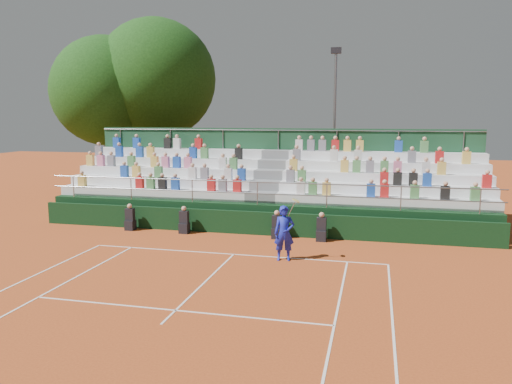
% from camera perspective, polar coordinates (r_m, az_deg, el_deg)
% --- Properties ---
extents(ground, '(90.00, 90.00, 0.00)m').
position_cam_1_polar(ground, '(18.44, -2.56, -7.14)').
color(ground, '#B24A1D').
rests_on(ground, ground).
extents(courtside_wall, '(20.00, 0.15, 1.00)m').
position_cam_1_polar(courtside_wall, '(21.33, -0.19, -3.57)').
color(courtside_wall, black).
rests_on(courtside_wall, ground).
extents(line_officials, '(8.88, 0.40, 1.19)m').
position_cam_1_polar(line_officials, '(21.21, -3.52, -3.72)').
color(line_officials, black).
rests_on(line_officials, ground).
extents(grandstand, '(20.00, 5.20, 4.40)m').
position_cam_1_polar(grandstand, '(24.32, 1.61, -0.67)').
color(grandstand, black).
rests_on(grandstand, ground).
extents(tennis_player, '(0.92, 0.59, 2.22)m').
position_cam_1_polar(tennis_player, '(17.51, 3.25, -4.71)').
color(tennis_player, '#1723B3').
rests_on(tennis_player, ground).
extents(tree_west, '(6.98, 6.98, 10.11)m').
position_cam_1_polar(tree_west, '(34.11, -16.77, 10.96)').
color(tree_west, '#372014').
rests_on(tree_west, ground).
extents(tree_east, '(7.75, 7.75, 11.28)m').
position_cam_1_polar(tree_east, '(33.84, -11.36, 12.52)').
color(tree_east, '#372014').
rests_on(tree_east, ground).
extents(floodlight_mast, '(0.60, 0.25, 8.99)m').
position_cam_1_polar(floodlight_mast, '(30.38, 8.98, 8.87)').
color(floodlight_mast, gray).
rests_on(floodlight_mast, ground).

